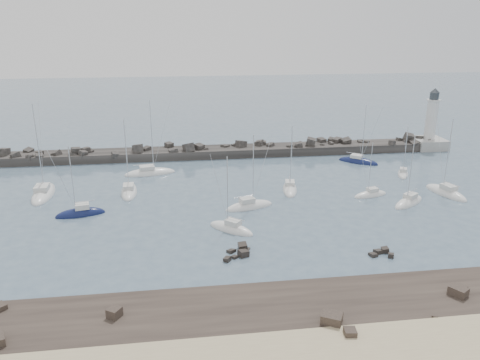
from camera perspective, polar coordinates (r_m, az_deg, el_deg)
name	(u,v)px	position (r m, az deg, el deg)	size (l,w,h in m)	color
ground	(256,226)	(67.99, 2.01, -5.57)	(400.00, 400.00, 0.00)	#485E71
rock_shelf	(295,315)	(49.20, 6.67, -15.99)	(140.00, 12.00, 2.04)	#2C231E
rock_cluster_near	(240,252)	(60.22, -0.02, -8.77)	(3.94, 4.06, 1.48)	black
rock_cluster_far	(379,254)	(62.57, 16.64, -8.61)	(3.05, 2.52, 1.36)	black
breakwater	(195,155)	(102.89, -5.53, 3.04)	(115.00, 6.93, 5.42)	#2A2826
lighthouse	(429,135)	(117.28, 22.07, 5.09)	(7.00, 7.00, 14.60)	#9A9B96
sailboat_1	(44,194)	(86.27, -22.83, -1.61)	(3.73, 10.74, 16.71)	white
sailboat_2	(81,214)	(75.49, -18.87, -3.95)	(7.60, 3.68, 11.89)	#101945
sailboat_3	(129,192)	(82.87, -13.37, -1.43)	(3.10, 8.76, 13.67)	white
sailboat_4	(150,173)	(92.20, -10.94, 0.80)	(10.15, 4.60, 15.33)	white
sailboat_5	(231,229)	(66.48, -1.08, -6.00)	(6.92, 6.55, 11.74)	white
sailboat_6	(290,189)	(82.31, 6.08, -1.15)	(3.96, 8.21, 12.52)	white
sailboat_7	(249,207)	(74.28, 1.12, -3.27)	(8.37, 4.61, 12.80)	white
sailboat_8	(358,162)	(101.21, 14.21, 2.17)	(8.12, 7.22, 13.18)	#101945
sailboat_9	(370,195)	(82.26, 15.62, -1.78)	(6.61, 3.42, 10.16)	white
sailboat_10	(446,193)	(87.40, 23.80, -1.49)	(4.94, 9.19, 14.02)	white
sailboat_12	(403,174)	(95.50, 19.24, 0.69)	(4.48, 6.52, 10.12)	white
sailboat_13	(409,203)	(80.69, 19.87, -2.61)	(7.64, 6.41, 12.31)	white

